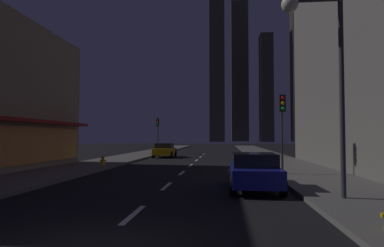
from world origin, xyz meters
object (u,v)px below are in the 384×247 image
object	(u,v)px
car_parked_far	(165,150)
traffic_light_far_left	(158,128)
traffic_light_near_right	(282,116)
street_lamp_right	(315,45)
fire_hydrant_far_left	(103,161)
car_parked_near	(254,171)

from	to	relation	value
car_parked_far	traffic_light_far_left	world-z (taller)	traffic_light_far_left
traffic_light_near_right	street_lamp_right	world-z (taller)	street_lamp_right
traffic_light_far_left	street_lamp_right	distance (m)	30.58
traffic_light_near_right	fire_hydrant_far_left	bearing A→B (deg)	158.57
car_parked_far	street_lamp_right	bearing A→B (deg)	-68.45
car_parked_far	fire_hydrant_far_left	distance (m)	11.61
fire_hydrant_far_left	street_lamp_right	size ratio (longest dim) A/B	0.10
street_lamp_right	traffic_light_far_left	bearing A→B (deg)	110.89
traffic_light_far_left	street_lamp_right	bearing A→B (deg)	-69.11
car_parked_far	traffic_light_near_right	xyz separation A→B (m)	(9.10, -15.85, 2.45)
car_parked_far	traffic_light_near_right	size ratio (longest dim) A/B	1.01
car_parked_near	traffic_light_near_right	size ratio (longest dim) A/B	1.01
car_parked_far	fire_hydrant_far_left	size ratio (longest dim) A/B	6.48
traffic_light_near_right	traffic_light_far_left	world-z (taller)	same
car_parked_far	fire_hydrant_far_left	bearing A→B (deg)	-101.43
fire_hydrant_far_left	traffic_light_near_right	distance (m)	12.55
car_parked_near	street_lamp_right	world-z (taller)	street_lamp_right
traffic_light_near_right	car_parked_far	bearing A→B (deg)	119.86
car_parked_far	street_lamp_right	xyz separation A→B (m)	(8.98, -22.74, 4.33)
fire_hydrant_far_left	street_lamp_right	xyz separation A→B (m)	(11.28, -11.37, 4.61)
car_parked_near	car_parked_far	distance (m)	21.67
fire_hydrant_far_left	traffic_light_far_left	xyz separation A→B (m)	(0.40, 17.14, 2.74)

